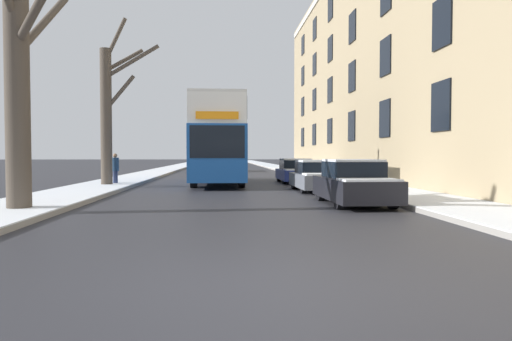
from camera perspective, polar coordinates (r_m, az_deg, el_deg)
The scene contains 12 objects.
ground_plane at distance 5.50m, azimuth 0.86°, elevation -14.04°, with size 320.00×320.00×0.00m, color #28282D.
sidewalk_left at distance 58.55m, azimuth -9.64°, elevation 0.50°, with size 2.77×130.00×0.16m.
sidewalk_right at distance 58.65m, azimuth 2.14°, elevation 0.53°, with size 2.77×130.00×0.16m.
terrace_facade_right at distance 30.49m, azimuth 20.35°, elevation 13.04°, with size 9.10×45.07×14.90m.
bare_tree_left_0 at distance 13.45m, azimuth -27.82°, elevation 11.60°, with size 4.74×4.72×7.87m.
bare_tree_left_1 at distance 22.51m, azimuth -17.94°, elevation 7.33°, with size 2.78×1.82×7.90m.
double_decker_bus at distance 24.29m, azimuth -4.73°, elevation 4.10°, with size 2.59×10.29×4.30m.
parked_car_0 at distance 14.32m, azimuth 12.11°, elevation -1.60°, with size 1.75×4.04×1.39m.
parked_car_1 at distance 19.45m, azimuth 7.72°, elevation -0.74°, with size 1.86×4.02×1.32m.
parked_car_2 at distance 25.16m, azimuth 4.99°, elevation -0.12°, with size 1.79×4.00×1.33m.
oncoming_van at distance 42.50m, azimuth -6.28°, elevation 1.53°, with size 1.99×5.46×2.27m.
pedestrian_left_sidewalk at distance 23.24m, azimuth -17.18°, elevation 0.28°, with size 0.35×0.35×1.60m.
Camera 1 is at (-0.47, -5.27, 1.51)m, focal length 32.00 mm.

